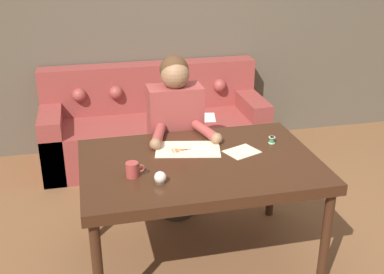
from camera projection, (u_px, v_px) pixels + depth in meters
name	position (u px, v px, depth m)	size (l,w,h in m)	color
ground_plane	(221.00, 259.00, 3.33)	(16.00, 16.00, 0.00)	brown
wall_back	(164.00, 19.00, 4.70)	(8.00, 0.06, 2.60)	brown
dining_table	(200.00, 170.00, 3.05)	(1.49, 1.00, 0.76)	#381E11
couch	(154.00, 127.00, 4.71)	(2.12, 0.77, 0.90)	brown
person	(176.00, 138.00, 3.62)	(0.50, 0.58, 1.28)	#33281E
pattern_paper_main	(188.00, 149.00, 3.18)	(0.47, 0.34, 0.00)	beige
pattern_paper_offcut	(242.00, 152.00, 3.14)	(0.25, 0.23, 0.00)	beige
scissors	(184.00, 150.00, 3.16)	(0.25, 0.08, 0.01)	silver
mug	(133.00, 170.00, 2.81)	(0.11, 0.08, 0.09)	#9E3833
thread_spool	(272.00, 140.00, 3.26)	(0.04, 0.04, 0.05)	#338C4C
pin_cushion	(160.00, 178.00, 2.74)	(0.07, 0.07, 0.07)	#4C3828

